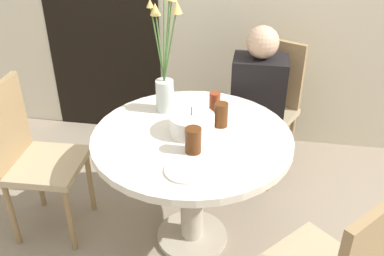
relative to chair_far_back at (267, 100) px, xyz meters
The scene contains 12 objects.
ground_plane 1.06m from the chair_far_back, 115.23° to the right, with size 16.00×16.00×0.00m, color gray.
doorway_panel 1.42m from the chair_far_back, 163.84° to the left, with size 0.90×0.01×2.05m.
dining_table 0.91m from the chair_far_back, 115.23° to the right, with size 1.03×1.03×0.72m.
chair_far_back is the anchor object (origin of this frame).
chair_left_flank 1.55m from the chair_far_back, 146.55° to the right, with size 0.41×0.41×0.94m.
birthday_cake 0.92m from the chair_far_back, 116.38° to the right, with size 0.24×0.24×0.14m.
flower_vase 0.94m from the chair_far_back, 135.40° to the right, with size 0.21×0.22×0.73m.
side_plate 1.21m from the chair_far_back, 107.71° to the right, with size 0.19×0.19×0.01m.
drink_glass_0 0.70m from the chair_far_back, 117.27° to the right, with size 0.06×0.06×0.13m.
drink_glass_1 1.07m from the chair_far_back, 110.15° to the right, with size 0.08×0.08×0.13m.
drink_glass_2 0.79m from the chair_far_back, 109.67° to the right, with size 0.07×0.07×0.13m.
person_boy 0.16m from the chair_far_back, 115.23° to the right, with size 0.34×0.24×1.10m.
Camera 1 is at (0.30, -1.84, 1.86)m, focal length 40.00 mm.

